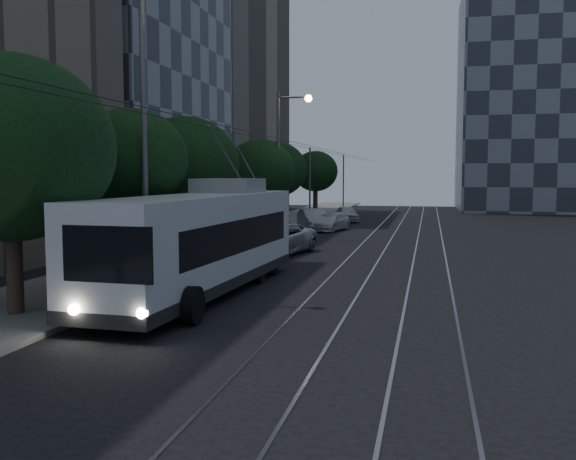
# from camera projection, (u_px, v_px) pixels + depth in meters

# --- Properties ---
(ground) EXTENTS (120.00, 120.00, 0.00)m
(ground) POSITION_uv_depth(u_px,v_px,m) (301.00, 298.00, 20.39)
(ground) COLOR black
(ground) RESTS_ON ground
(sidewalk) EXTENTS (5.00, 90.00, 0.15)m
(sidewalk) POSITION_uv_depth(u_px,v_px,m) (248.00, 234.00, 41.45)
(sidewalk) COLOR slate
(sidewalk) RESTS_ON ground
(tram_rails) EXTENTS (4.52, 90.00, 0.02)m
(tram_rails) POSITION_uv_depth(u_px,v_px,m) (405.00, 238.00, 39.31)
(tram_rails) COLOR gray
(tram_rails) RESTS_ON ground
(overhead_wires) EXTENTS (2.23, 90.00, 6.00)m
(overhead_wires) POSITION_uv_depth(u_px,v_px,m) (286.00, 181.00, 40.61)
(overhead_wires) COLOR black
(overhead_wires) RESTS_ON ground
(building_glass_mid) EXTENTS (14.40, 18.40, 26.80)m
(building_glass_mid) POSITION_uv_depth(u_px,v_px,m) (96.00, 38.00, 44.71)
(building_glass_mid) COLOR #323740
(building_glass_mid) RESTS_ON ground
(building_tan_far) EXTENTS (14.40, 22.40, 34.80)m
(building_tan_far) POSITION_uv_depth(u_px,v_px,m) (197.00, 38.00, 63.81)
(building_tan_far) COLOR gray
(building_tan_far) RESTS_ON ground
(building_distant_right) EXTENTS (22.00, 18.00, 24.00)m
(building_distant_right) POSITION_uv_depth(u_px,v_px,m) (565.00, 99.00, 68.97)
(building_distant_right) COLOR #323740
(building_distant_right) RESTS_ON ground
(trolleybus) EXTENTS (3.27, 12.66, 5.63)m
(trolleybus) POSITION_uv_depth(u_px,v_px,m) (202.00, 242.00, 20.80)
(trolleybus) COLOR #BABABC
(trolleybus) RESTS_ON ground
(pickup_silver) EXTENTS (3.53, 5.89, 1.53)m
(pickup_silver) POSITION_uv_depth(u_px,v_px,m) (276.00, 239.00, 31.18)
(pickup_silver) COLOR silver
(pickup_silver) RESTS_ON ground
(car_white_a) EXTENTS (2.25, 4.55, 1.49)m
(car_white_a) POSITION_uv_depth(u_px,v_px,m) (274.00, 233.00, 34.87)
(car_white_a) COLOR silver
(car_white_a) RESTS_ON ground
(car_white_b) EXTENTS (2.70, 4.51, 1.23)m
(car_white_b) POSITION_uv_depth(u_px,v_px,m) (330.00, 222.00, 44.27)
(car_white_b) COLOR silver
(car_white_b) RESTS_ON ground
(car_white_c) EXTENTS (3.17, 4.73, 1.48)m
(car_white_c) POSITION_uv_depth(u_px,v_px,m) (313.00, 219.00, 45.02)
(car_white_c) COLOR #AEAEB2
(car_white_c) RESTS_ON ground
(car_white_d) EXTENTS (2.65, 4.13, 1.31)m
(car_white_d) POSITION_uv_depth(u_px,v_px,m) (347.00, 214.00, 52.58)
(car_white_d) COLOR silver
(car_white_d) RESTS_ON ground
(tree_0) EXTENTS (5.55, 5.55, 7.10)m
(tree_0) POSITION_uv_depth(u_px,v_px,m) (10.00, 149.00, 17.05)
(tree_0) COLOR #2F211A
(tree_0) RESTS_ON ground
(tree_1) EXTENTS (4.09, 4.09, 6.26)m
(tree_1) POSITION_uv_depth(u_px,v_px,m) (131.00, 161.00, 22.86)
(tree_1) COLOR #2F211A
(tree_1) RESTS_ON ground
(tree_2) EXTENTS (4.93, 4.93, 6.55)m
(tree_2) POSITION_uv_depth(u_px,v_px,m) (186.00, 165.00, 29.30)
(tree_2) COLOR #2F211A
(tree_2) RESTS_ON ground
(tree_3) EXTENTS (4.43, 4.43, 6.09)m
(tree_3) POSITION_uv_depth(u_px,v_px,m) (260.00, 171.00, 40.19)
(tree_3) COLOR #2F211A
(tree_3) RESTS_ON ground
(tree_4) EXTENTS (4.41, 4.41, 6.25)m
(tree_4) POSITION_uv_depth(u_px,v_px,m) (276.00, 170.00, 46.42)
(tree_4) COLOR #2F211A
(tree_4) RESTS_ON ground
(tree_5) EXTENTS (4.18, 4.18, 6.06)m
(tree_5) POSITION_uv_depth(u_px,v_px,m) (315.00, 171.00, 59.64)
(tree_5) COLOR #2F211A
(tree_5) RESTS_ON ground
(streetlamp_near) EXTENTS (2.57, 0.44, 10.70)m
(streetlamp_near) POSITION_uv_depth(u_px,v_px,m) (156.00, 97.00, 20.70)
(streetlamp_near) COLOR slate
(streetlamp_near) RESTS_ON ground
(streetlamp_far) EXTENTS (2.19, 0.44, 8.92)m
(streetlamp_far) POSITION_uv_depth(u_px,v_px,m) (285.00, 149.00, 39.24)
(streetlamp_far) COLOR slate
(streetlamp_far) RESTS_ON ground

